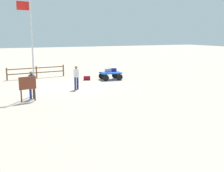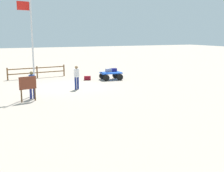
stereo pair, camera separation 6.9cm
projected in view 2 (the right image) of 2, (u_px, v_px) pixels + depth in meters
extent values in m
plane|color=#B7A491|center=(72.00, 87.00, 20.47)|extent=(120.00, 120.00, 0.00)
cube|color=blue|center=(111.00, 73.00, 23.52)|extent=(1.80, 1.19, 0.10)
cube|color=blue|center=(102.00, 73.00, 23.26)|extent=(0.16, 1.01, 0.10)
cylinder|color=black|center=(106.00, 78.00, 22.87)|extent=(0.54, 0.16, 0.53)
cylinder|color=black|center=(102.00, 76.00, 23.89)|extent=(0.54, 0.16, 0.53)
cylinder|color=black|center=(120.00, 77.00, 23.27)|extent=(0.54, 0.16, 0.53)
cylinder|color=black|center=(115.00, 75.00, 24.29)|extent=(0.54, 0.16, 0.53)
cube|color=gray|center=(109.00, 70.00, 23.62)|extent=(0.52, 0.37, 0.28)
cube|color=navy|center=(113.00, 70.00, 23.94)|extent=(0.65, 0.43, 0.27)
cube|color=maroon|center=(87.00, 78.00, 23.40)|extent=(0.62, 0.45, 0.33)
cylinder|color=navy|center=(78.00, 83.00, 19.52)|extent=(0.14, 0.14, 0.87)
cylinder|color=navy|center=(76.00, 83.00, 19.39)|extent=(0.14, 0.14, 0.87)
cylinder|color=silver|center=(77.00, 73.00, 19.32)|extent=(0.47, 0.47, 0.57)
sphere|color=olive|center=(76.00, 67.00, 19.25)|extent=(0.22, 0.22, 0.22)
cylinder|color=navy|center=(34.00, 92.00, 16.71)|extent=(0.14, 0.14, 0.77)
cylinder|color=navy|center=(31.00, 93.00, 16.64)|extent=(0.14, 0.14, 0.77)
cylinder|color=#304CA0|center=(32.00, 81.00, 16.54)|extent=(0.37, 0.37, 0.68)
sphere|color=olive|center=(31.00, 73.00, 16.46)|extent=(0.22, 0.22, 0.22)
cylinder|color=silver|center=(33.00, 49.00, 17.24)|extent=(0.10, 0.10, 5.84)
cube|color=red|center=(23.00, 6.00, 16.59)|extent=(0.74, 0.22, 0.52)
cylinder|color=#4C3319|center=(35.00, 94.00, 16.22)|extent=(0.08, 0.08, 0.72)
cylinder|color=#4C3319|center=(22.00, 96.00, 15.76)|extent=(0.08, 0.08, 0.72)
cube|color=brown|center=(28.00, 83.00, 15.86)|extent=(0.98, 0.27, 0.73)
cylinder|color=brown|center=(64.00, 70.00, 25.69)|extent=(0.12, 0.12, 1.04)
cylinder|color=brown|center=(37.00, 72.00, 24.47)|extent=(0.12, 0.12, 1.04)
cylinder|color=brown|center=(7.00, 74.00, 23.25)|extent=(0.12, 0.12, 1.04)
cube|color=brown|center=(37.00, 68.00, 24.40)|extent=(4.95, 0.61, 0.08)
cube|color=brown|center=(37.00, 73.00, 24.48)|extent=(4.95, 0.61, 0.08)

